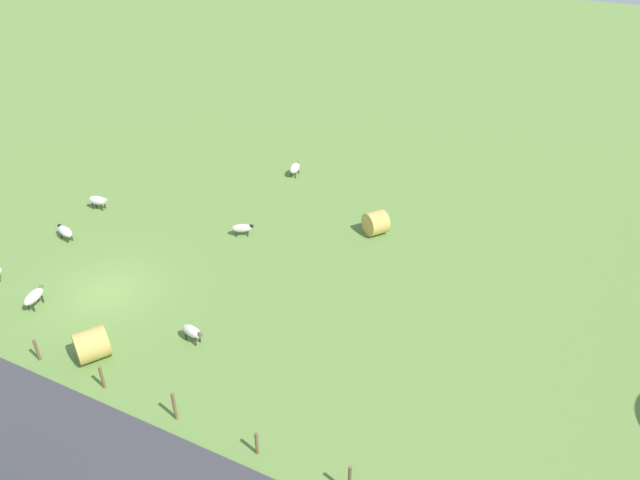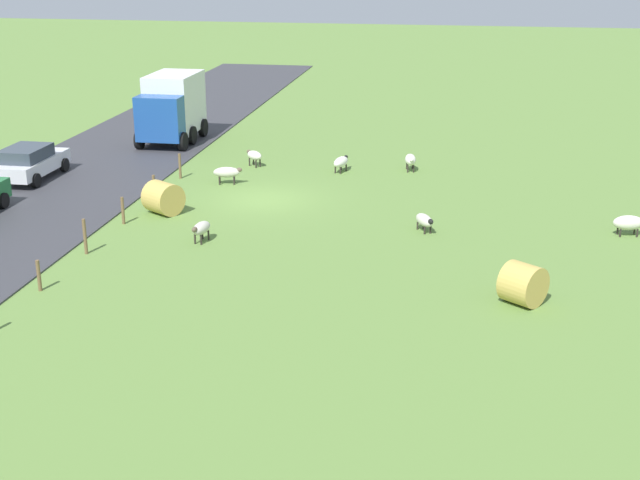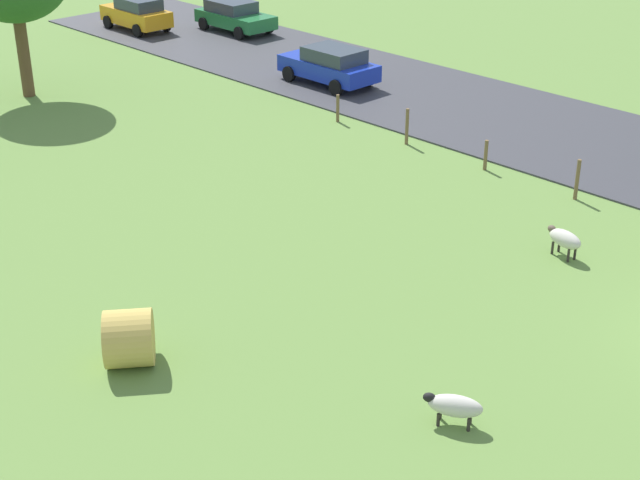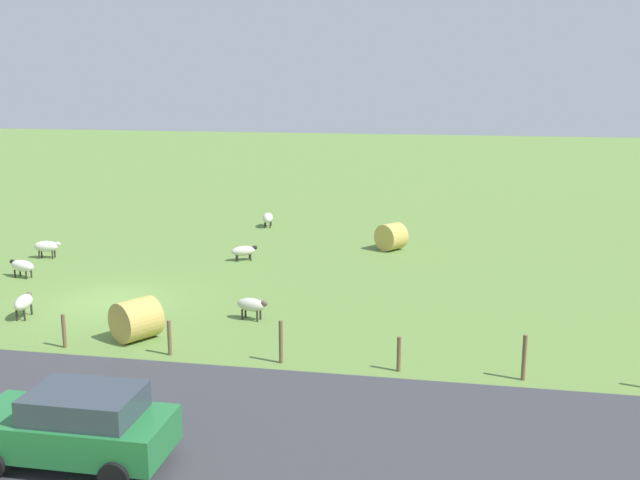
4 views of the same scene
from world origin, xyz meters
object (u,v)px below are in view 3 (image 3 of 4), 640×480
object	(u,v)px
sheep_0	(454,406)
car_2	(137,13)
sheep_1	(565,239)
hay_bale_0	(129,338)
car_0	(234,16)
car_1	(330,65)

from	to	relation	value
sheep_0	car_2	size ratio (longest dim) A/B	0.29
sheep_1	car_2	distance (m)	29.98
sheep_1	car_2	world-z (taller)	car_2
sheep_1	hay_bale_0	world-z (taller)	hay_bale_0
car_0	car_1	distance (m)	10.44
hay_bale_0	car_1	bearing A→B (deg)	33.60
car_0	car_2	distance (m)	4.97
sheep_1	hay_bale_0	size ratio (longest dim) A/B	0.93
car_0	car_2	xyz separation A→B (m)	(-3.37, 3.65, 0.05)
sheep_0	sheep_1	world-z (taller)	sheep_1
car_1	car_0	bearing A→B (deg)	72.71
hay_bale_0	car_1	size ratio (longest dim) A/B	0.30
sheep_1	car_2	size ratio (longest dim) A/B	0.29
hay_bale_0	car_2	bearing A→B (deg)	55.29
sheep_0	sheep_1	xyz separation A→B (m)	(7.92, 2.58, 0.08)
car_0	car_1	world-z (taller)	car_1
sheep_0	sheep_1	size ratio (longest dim) A/B	1.01
sheep_0	car_0	bearing A→B (deg)	57.80
car_2	car_1	bearing A→B (deg)	-88.87
car_0	hay_bale_0	bearing A→B (deg)	-133.89
sheep_0	car_1	size ratio (longest dim) A/B	0.28
car_0	car_1	xyz separation A→B (m)	(-3.10, -9.97, 0.02)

